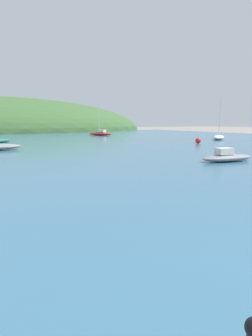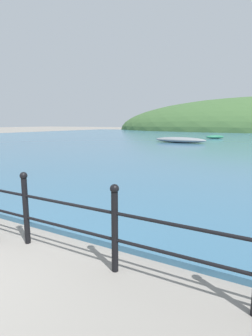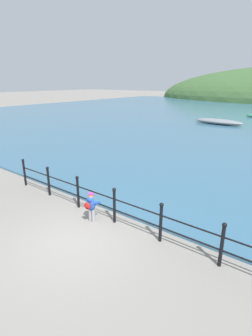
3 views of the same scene
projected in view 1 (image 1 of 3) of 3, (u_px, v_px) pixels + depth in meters
water at (25, 142)px, 29.38m from camera, size 80.00×60.00×0.10m
far_hillside at (0, 131)px, 62.48m from camera, size 72.97×40.14×16.08m
boat_nearest_quay at (100, 133)px, 42.15m from camera, size 3.36×4.41×5.20m
boat_far_left at (227, 157)px, 14.44m from camera, size 3.37×1.45×0.75m
boat_twin_mast at (2, 141)px, 27.60m from camera, size 2.25×2.00×0.41m
boat_green_fishing at (219, 137)px, 32.44m from camera, size 3.96×3.40×4.96m
mooring_buoy at (198, 141)px, 26.63m from camera, size 0.56×0.56×0.56m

